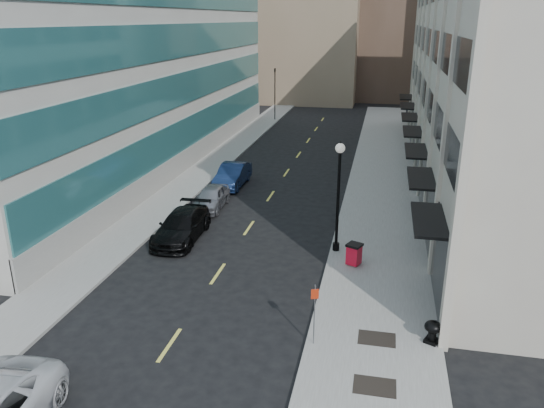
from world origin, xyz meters
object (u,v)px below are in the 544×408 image
at_px(car_black_pickup, 182,226).
at_px(trash_bin, 354,253).
at_px(car_silver_sedan, 211,198).
at_px(traffic_signal, 275,72).
at_px(sign_post, 315,306).
at_px(lamppost, 339,188).
at_px(car_blue_sedan, 232,175).
at_px(urn_planter, 433,330).

bearing_deg(car_black_pickup, trash_bin, -10.84).
xyz_separation_m(car_silver_sedan, trash_bin, (9.51, -6.72, 0.02)).
xyz_separation_m(traffic_signal, sign_post, (10.80, -45.01, -4.00)).
height_order(traffic_signal, lamppost, traffic_signal).
relative_size(car_silver_sedan, lamppost, 0.73).
height_order(car_blue_sedan, sign_post, sign_post).
distance_m(traffic_signal, car_blue_sedan, 26.83).
bearing_deg(sign_post, traffic_signal, 84.70).
height_order(lamppost, urn_planter, lamppost).
bearing_deg(car_silver_sedan, lamppost, -33.35).
xyz_separation_m(car_black_pickup, sign_post, (8.50, -8.66, 0.94)).
bearing_deg(urn_planter, car_blue_sedan, 125.84).
bearing_deg(trash_bin, car_black_pickup, -165.86).
distance_m(car_silver_sedan, sign_post, 16.24).
height_order(lamppost, sign_post, lamppost).
bearing_deg(car_blue_sedan, traffic_signal, 95.27).
distance_m(traffic_signal, lamppost, 38.04).
height_order(sign_post, urn_planter, sign_post).
height_order(car_black_pickup, lamppost, lamppost).
xyz_separation_m(car_silver_sedan, sign_post, (8.50, -13.80, 0.99)).
height_order(traffic_signal, sign_post, traffic_signal).
height_order(trash_bin, lamppost, lamppost).
bearing_deg(traffic_signal, trash_bin, -72.70).
xyz_separation_m(car_silver_sedan, car_blue_sedan, (0.00, 4.93, 0.09)).
bearing_deg(car_blue_sedan, urn_planter, -53.89).
distance_m(car_black_pickup, sign_post, 12.17).
bearing_deg(car_black_pickup, traffic_signal, 92.21).
xyz_separation_m(car_silver_sedan, urn_planter, (12.80, -12.79, -0.04)).
relative_size(traffic_signal, car_blue_sedan, 1.42).
relative_size(car_blue_sedan, lamppost, 0.85).
distance_m(traffic_signal, urn_planter, 46.79).
distance_m(car_blue_sedan, sign_post, 20.59).
distance_m(car_black_pickup, car_blue_sedan, 10.07).
height_order(car_silver_sedan, urn_planter, car_silver_sedan).
relative_size(car_blue_sedan, sign_post, 2.02).
bearing_deg(car_blue_sedan, trash_bin, -50.50).
bearing_deg(traffic_signal, sign_post, -76.51).
distance_m(traffic_signal, car_silver_sedan, 31.69).
bearing_deg(lamppost, trash_bin, -56.32).
relative_size(lamppost, urn_planter, 6.58).
distance_m(car_silver_sedan, urn_planter, 18.09).
distance_m(car_silver_sedan, trash_bin, 11.65).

